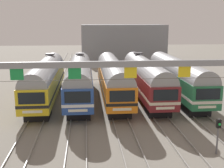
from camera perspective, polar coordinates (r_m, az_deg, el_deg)
name	(u,v)px	position (r m, az deg, el deg)	size (l,w,h in m)	color
ground_plane	(113,99)	(34.65, 0.16, -2.95)	(160.00, 160.00, 0.00)	gray
track_bed	(104,73)	(51.18, -1.62, 2.17)	(17.32, 70.00, 0.15)	gray
commuter_train_yellow	(46,78)	(34.23, -13.14, 1.15)	(2.88, 18.06, 5.05)	gold
commuter_train_blue	(80,78)	(33.90, -6.51, 1.29)	(2.88, 18.06, 5.05)	#284C9E
commuter_train_orange	(113,77)	(34.03, 0.16, 1.41)	(2.88, 18.06, 4.77)	orange
commuter_train_maroon	(145,76)	(34.62, 6.70, 1.52)	(2.88, 18.06, 5.05)	maroon
commuter_train_green	(177,76)	(35.64, 12.93, 1.60)	(2.88, 18.06, 4.77)	#236B42
catenary_gantry	(130,78)	(20.39, 3.71, 1.20)	(21.06, 0.44, 6.97)	gray
yard_signal_mast	(218,130)	(21.34, 20.53, -8.55)	(0.28, 0.35, 2.62)	#59595E
maintenance_building	(123,42)	(70.28, 2.13, 8.36)	(19.84, 10.00, 8.42)	gray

